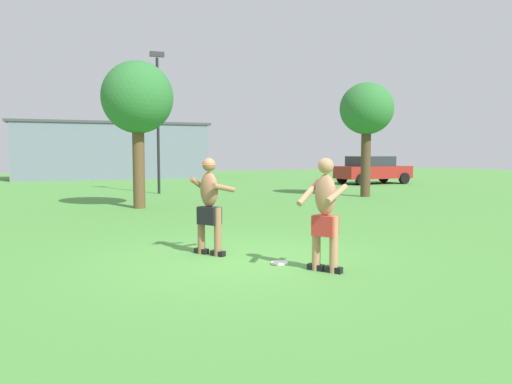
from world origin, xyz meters
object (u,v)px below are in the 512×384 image
Objects in this scene: lamp_post at (158,108)px; tree_right_field at (137,100)px; car_red_mid_lot at (372,169)px; player_with_cap at (209,202)px; player_in_red at (325,212)px; frisbee at (279,263)px; tree_left_field at (367,111)px.

lamp_post is 1.30× the size of tree_right_field.
car_red_mid_lot is 0.95× the size of tree_right_field.
player_with_cap is 21.13m from car_red_mid_lot.
player_in_red reaches higher than frisbee.
tree_left_field reaches higher than player_with_cap.
frisbee is at bearing -127.74° from car_red_mid_lot.
player_with_cap is 0.37× the size of tree_left_field.
lamp_post is 8.78m from tree_left_field.
frisbee is 0.06× the size of car_red_mid_lot.
tree_left_field is at bearing 44.78° from player_with_cap.
tree_left_field is 9.18m from tree_right_field.
car_red_mid_lot is 0.97× the size of tree_left_field.
player_with_cap is 2.19m from player_in_red.
player_with_cap reaches higher than car_red_mid_lot.
car_red_mid_lot is at bearing 54.29° from player_in_red.
tree_right_field is at bearing -173.37° from tree_left_field.
player_in_red is 15.30m from lamp_post.
frisbee is 0.06× the size of tree_right_field.
car_red_mid_lot is 9.03m from tree_left_field.
lamp_post is (-12.63, -2.60, 2.86)m from car_red_mid_lot.
player_with_cap is 12.81m from tree_left_field.
car_red_mid_lot is 0.73× the size of lamp_post.
lamp_post reaches higher than player_with_cap.
player_with_cap is 8.19m from tree_right_field.
player_in_red is (1.28, -1.78, -0.03)m from player_with_cap.
lamp_post reaches higher than tree_right_field.
frisbee is at bearing -51.13° from player_with_cap.
tree_left_field is (8.92, 8.85, 2.52)m from player_with_cap.
lamp_post is at bearing 89.80° from player_in_red.
player_with_cap is 0.38× the size of car_red_mid_lot.
tree_left_field is 0.98× the size of tree_right_field.
tree_left_field is at bearing 50.89° from frisbee.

